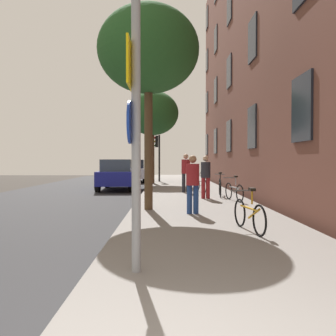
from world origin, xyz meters
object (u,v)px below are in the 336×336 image
pedestrian_1 (206,174)px  car_1 (134,171)px  bicycle_0 (249,214)px  tree_far (153,113)px  pedestrian_2 (186,170)px  traffic_light (158,149)px  bicycle_2 (220,187)px  tree_near (148,51)px  pedestrian_0 (193,180)px  sign_post (134,124)px  car_0 (118,174)px  bicycle_3 (201,184)px  bicycle_1 (234,191)px

pedestrian_1 → car_1: (-3.84, 12.21, -0.21)m
bicycle_0 → pedestrian_1: size_ratio=1.00×
tree_far → bicycle_0: (2.54, -15.30, -4.11)m
tree_far → pedestrian_2: size_ratio=3.34×
tree_far → bicycle_0: bearing=-80.6°
traffic_light → bicycle_2: traffic_light is taller
tree_near → tree_far: (-0.32, 12.03, -0.24)m
bicycle_0 → pedestrian_0: 2.67m
bicycle_0 → pedestrian_1: (-0.18, 6.25, 0.58)m
car_1 → pedestrian_1: bearing=-72.5°
sign_post → car_0: size_ratio=0.78×
bicycle_0 → tree_far: bearing=99.4°
bicycle_0 → pedestrian_0: size_ratio=1.02×
sign_post → tree_far: size_ratio=0.60×
car_1 → pedestrian_0: bearing=-79.2°
traffic_light → pedestrian_0: 14.87m
traffic_light → bicycle_2: 10.57m
bicycle_0 → car_0: car_0 is taller
sign_post → traffic_light: size_ratio=1.10×
pedestrian_0 → pedestrian_2: 6.44m
pedestrian_2 → bicycle_0: bearing=-84.9°
tree_far → pedestrian_2: tree_far is taller
pedestrian_1 → car_1: 12.80m
tree_far → car_0: bearing=-115.0°
bicycle_2 → car_0: size_ratio=0.39×
bicycle_3 → car_1: 10.26m
sign_post → bicycle_2: bearing=74.8°
tree_near → bicycle_1: tree_near is taller
car_0 → bicycle_1: bearing=-50.9°
bicycle_1 → car_0: size_ratio=0.36×
bicycle_1 → pedestrian_2: 3.80m
traffic_light → bicycle_2: bearing=-74.6°
bicycle_0 → car_0: bearing=110.1°
sign_post → bicycle_2: (2.64, 9.74, -1.55)m
traffic_light → tree_near: 14.13m
sign_post → pedestrian_2: size_ratio=2.01×
pedestrian_0 → car_1: 16.33m
tree_near → tree_far: size_ratio=1.02×
pedestrian_1 → car_0: (-4.08, 5.37, -0.21)m
sign_post → car_1: (-1.89, 21.06, -1.21)m
tree_near → bicycle_1: bearing=36.1°
traffic_light → pedestrian_2: 8.53m
bicycle_3 → pedestrian_0: pedestrian_0 is taller
bicycle_2 → pedestrian_2: size_ratio=1.01×
bicycle_0 → pedestrian_2: (-0.79, 8.86, 0.65)m
bicycle_1 → pedestrian_1: 1.36m
traffic_light → pedestrian_0: bearing=-85.1°
bicycle_0 → pedestrian_0: pedestrian_0 is taller
bicycle_1 → pedestrian_0: bearing=-119.7°
pedestrian_1 → bicycle_0: bearing=-88.4°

